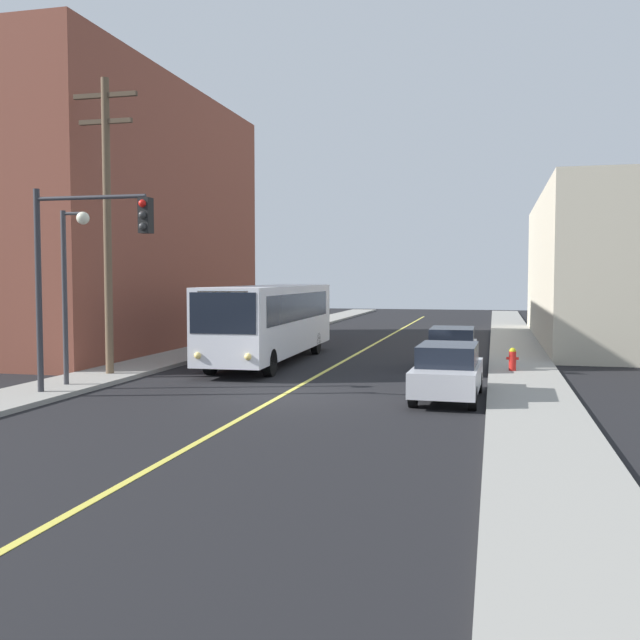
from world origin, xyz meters
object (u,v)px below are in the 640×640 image
Objects in this scene: fire_hydrant at (512,359)px; parked_car_silver at (448,371)px; city_bus at (271,319)px; utility_pole_near at (107,213)px; traffic_signal_left_corner at (84,251)px; parked_car_white at (452,348)px; street_lamp_left at (70,271)px.

parked_car_silver is at bearing -108.07° from fire_hydrant.
city_bus is at bearing 170.55° from fire_hydrant.
traffic_signal_left_corner is (1.67, -4.22, -1.52)m from utility_pole_near.
utility_pole_near is 15.44m from fire_hydrant.
fire_hydrant is (13.93, 4.11, -5.24)m from utility_pole_near.
fire_hydrant is (1.96, 6.02, -0.26)m from parked_car_silver.
parked_car_white is at bearing 156.53° from fire_hydrant.
parked_car_white is 2.45m from fire_hydrant.
traffic_signal_left_corner is at bearing -46.44° from street_lamp_left.
parked_car_white is (7.49, -0.65, -0.98)m from city_bus.
parked_car_white is at bearing 92.21° from parked_car_silver.
traffic_signal_left_corner reaches higher than parked_car_silver.
traffic_signal_left_corner is at bearing -68.37° from utility_pole_near.
fire_hydrant is at bearing 26.59° from street_lamp_left.
city_bus is at bearing 75.67° from traffic_signal_left_corner.
traffic_signal_left_corner is at bearing -137.15° from parked_car_white.
utility_pole_near is 3.44m from street_lamp_left.
street_lamp_left is at bearing -84.62° from utility_pole_near.
city_bus is 2.22× the size of street_lamp_left.
parked_car_white is at bearing 23.49° from utility_pole_near.
city_bus is 1.18× the size of utility_pole_near.
parked_car_white is at bearing -4.95° from city_bus.
fire_hydrant is at bearing -23.47° from parked_car_white.
traffic_signal_left_corner is (-10.30, -2.31, 3.46)m from parked_car_silver.
fire_hydrant is at bearing 34.20° from traffic_signal_left_corner.
parked_car_silver is 0.74× the size of traffic_signal_left_corner.
parked_car_silver is (7.76, -7.64, -0.98)m from city_bus.
parked_car_white is 14.16m from street_lamp_left.
parked_car_white is 0.80× the size of street_lamp_left.
street_lamp_left is (-1.42, 1.49, -0.56)m from traffic_signal_left_corner.
city_bus reaches higher than parked_car_white.
utility_pole_near is at bearing 95.38° from street_lamp_left.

